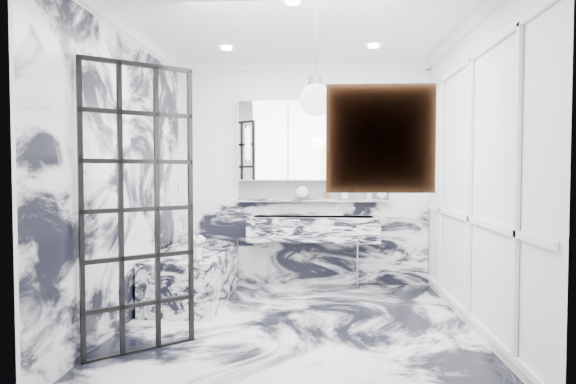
# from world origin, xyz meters

# --- Properties ---
(floor) EXTENTS (3.60, 3.60, 0.00)m
(floor) POSITION_xyz_m (0.00, 0.00, 0.00)
(floor) COLOR silver
(floor) RESTS_ON ground
(ceiling) EXTENTS (3.60, 3.60, 0.00)m
(ceiling) POSITION_xyz_m (0.00, 0.00, 2.80)
(ceiling) COLOR white
(ceiling) RESTS_ON wall_back
(wall_back) EXTENTS (3.60, 0.00, 3.60)m
(wall_back) POSITION_xyz_m (0.00, 1.80, 1.40)
(wall_back) COLOR white
(wall_back) RESTS_ON floor
(wall_front) EXTENTS (3.60, 0.00, 3.60)m
(wall_front) POSITION_xyz_m (0.00, -1.80, 1.40)
(wall_front) COLOR white
(wall_front) RESTS_ON floor
(wall_left) EXTENTS (0.00, 3.60, 3.60)m
(wall_left) POSITION_xyz_m (-1.60, 0.00, 1.40)
(wall_left) COLOR white
(wall_left) RESTS_ON floor
(wall_right) EXTENTS (0.00, 3.60, 3.60)m
(wall_right) POSITION_xyz_m (1.60, 0.00, 1.40)
(wall_right) COLOR white
(wall_right) RESTS_ON floor
(marble_clad_back) EXTENTS (3.18, 0.05, 1.05)m
(marble_clad_back) POSITION_xyz_m (0.00, 1.78, 0.53)
(marble_clad_back) COLOR silver
(marble_clad_back) RESTS_ON floor
(marble_clad_left) EXTENTS (0.02, 3.56, 2.68)m
(marble_clad_left) POSITION_xyz_m (-1.59, 0.00, 1.34)
(marble_clad_left) COLOR silver
(marble_clad_left) RESTS_ON floor
(panel_molding) EXTENTS (0.03, 3.40, 2.30)m
(panel_molding) POSITION_xyz_m (1.58, 0.00, 1.30)
(panel_molding) COLOR white
(panel_molding) RESTS_ON floor
(soap_bottle_a) EXTENTS (0.08, 0.08, 0.20)m
(soap_bottle_a) POSITION_xyz_m (0.85, 1.71, 1.19)
(soap_bottle_a) COLOR #8C5919
(soap_bottle_a) RESTS_ON ledge
(soap_bottle_b) EXTENTS (0.09, 0.09, 0.18)m
(soap_bottle_b) POSITION_xyz_m (0.54, 1.71, 1.18)
(soap_bottle_b) COLOR #4C4C51
(soap_bottle_b) RESTS_ON ledge
(soap_bottle_c) EXTENTS (0.15, 0.15, 0.16)m
(soap_bottle_c) POSITION_xyz_m (1.00, 1.71, 1.17)
(soap_bottle_c) COLOR silver
(soap_bottle_c) RESTS_ON ledge
(face_pot) EXTENTS (0.16, 0.16, 0.16)m
(face_pot) POSITION_xyz_m (0.01, 1.71, 1.17)
(face_pot) COLOR white
(face_pot) RESTS_ON ledge
(amber_bottle) EXTENTS (0.04, 0.04, 0.10)m
(amber_bottle) POSITION_xyz_m (0.31, 1.71, 1.14)
(amber_bottle) COLOR #8C5919
(amber_bottle) RESTS_ON ledge
(flower_vase) EXTENTS (0.08, 0.08, 0.12)m
(flower_vase) POSITION_xyz_m (-1.00, 0.33, 0.61)
(flower_vase) COLOR silver
(flower_vase) RESTS_ON bathtub
(crittall_door) EXTENTS (0.70, 0.59, 2.27)m
(crittall_door) POSITION_xyz_m (-1.20, -0.77, 1.13)
(crittall_door) COLOR black
(crittall_door) RESTS_ON floor
(artwork) EXTENTS (0.52, 0.05, 0.52)m
(artwork) POSITION_xyz_m (0.56, -1.76, 1.62)
(artwork) COLOR gold
(artwork) RESTS_ON wall_front
(pendant_light) EXTENTS (0.23, 0.23, 0.23)m
(pendant_light) POSITION_xyz_m (0.19, -1.08, 1.94)
(pendant_light) COLOR white
(pendant_light) RESTS_ON ceiling
(trough_sink) EXTENTS (1.60, 0.45, 0.30)m
(trough_sink) POSITION_xyz_m (0.15, 1.55, 0.73)
(trough_sink) COLOR silver
(trough_sink) RESTS_ON wall_back
(ledge) EXTENTS (1.90, 0.14, 0.04)m
(ledge) POSITION_xyz_m (0.15, 1.72, 1.07)
(ledge) COLOR silver
(ledge) RESTS_ON wall_back
(subway_tile) EXTENTS (1.90, 0.03, 0.23)m
(subway_tile) POSITION_xyz_m (0.15, 1.78, 1.21)
(subway_tile) COLOR white
(subway_tile) RESTS_ON wall_back
(mirror_cabinet) EXTENTS (1.90, 0.16, 1.00)m
(mirror_cabinet) POSITION_xyz_m (0.15, 1.73, 1.82)
(mirror_cabinet) COLOR white
(mirror_cabinet) RESTS_ON wall_back
(sconce_left) EXTENTS (0.07, 0.07, 0.40)m
(sconce_left) POSITION_xyz_m (-0.67, 1.63, 1.78)
(sconce_left) COLOR white
(sconce_left) RESTS_ON mirror_cabinet
(sconce_right) EXTENTS (0.07, 0.07, 0.40)m
(sconce_right) POSITION_xyz_m (0.97, 1.63, 1.78)
(sconce_right) COLOR white
(sconce_right) RESTS_ON mirror_cabinet
(bathtub) EXTENTS (0.75, 1.65, 0.55)m
(bathtub) POSITION_xyz_m (-1.18, 0.90, 0.28)
(bathtub) COLOR silver
(bathtub) RESTS_ON floor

